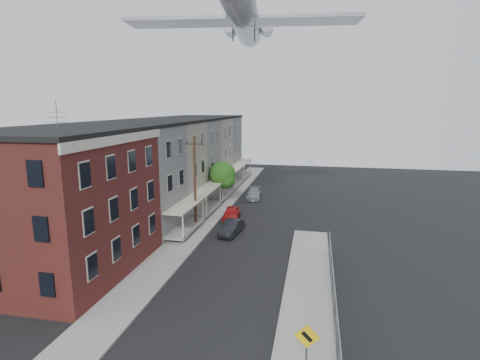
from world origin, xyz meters
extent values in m
plane|color=black|center=(0.00, 0.00, 0.00)|extent=(120.00, 120.00, 0.00)
cube|color=gray|center=(-5.50, 24.00, 0.06)|extent=(3.00, 62.00, 0.12)
cube|color=gray|center=(5.50, 6.00, 0.06)|extent=(3.00, 26.00, 0.12)
cube|color=gray|center=(-4.05, 24.00, 0.07)|extent=(0.15, 62.00, 0.14)
cube|color=gray|center=(4.05, 6.00, 0.07)|extent=(0.15, 26.00, 0.14)
cube|color=#371811|center=(-12.00, 7.00, 5.00)|extent=(10.00, 12.00, 10.00)
cube|color=black|center=(-12.00, 7.00, 10.15)|extent=(10.30, 12.30, 0.30)
cube|color=beige|center=(-6.92, 7.00, 9.70)|extent=(0.16, 12.20, 0.60)
cylinder|color=#515156|center=(-10.00, 5.00, 11.15)|extent=(0.04, 0.04, 2.00)
cube|color=slate|center=(-12.00, 16.50, 5.00)|extent=(10.00, 7.00, 10.00)
cube|color=black|center=(-12.00, 16.50, 10.15)|extent=(10.25, 7.00, 0.30)
cube|color=gray|center=(-6.10, 16.50, 0.55)|extent=(1.80, 6.40, 0.25)
cube|color=beige|center=(-6.10, 16.50, 2.75)|extent=(1.90, 6.50, 0.15)
cube|color=gray|center=(-12.00, 23.50, 5.00)|extent=(10.00, 7.00, 10.00)
cube|color=black|center=(-12.00, 23.50, 10.15)|extent=(10.25, 7.00, 0.30)
cube|color=gray|center=(-6.10, 23.50, 0.55)|extent=(1.80, 6.40, 0.25)
cube|color=beige|center=(-6.10, 23.50, 2.75)|extent=(1.90, 6.50, 0.15)
cube|color=slate|center=(-12.00, 30.50, 5.00)|extent=(10.00, 7.00, 10.00)
cube|color=black|center=(-12.00, 30.50, 10.15)|extent=(10.25, 7.00, 0.30)
cube|color=gray|center=(-6.10, 30.50, 0.55)|extent=(1.80, 6.40, 0.25)
cube|color=beige|center=(-6.10, 30.50, 2.75)|extent=(1.90, 6.50, 0.15)
cube|color=gray|center=(-12.00, 37.50, 5.00)|extent=(10.00, 7.00, 10.00)
cube|color=black|center=(-12.00, 37.50, 10.15)|extent=(10.25, 7.00, 0.30)
cube|color=gray|center=(-6.10, 37.50, 0.55)|extent=(1.80, 6.40, 0.25)
cube|color=beige|center=(-6.10, 37.50, 2.75)|extent=(1.90, 6.50, 0.15)
cube|color=slate|center=(-12.00, 44.50, 5.00)|extent=(10.00, 7.00, 10.00)
cube|color=black|center=(-12.00, 44.50, 10.15)|extent=(10.25, 7.00, 0.30)
cube|color=gray|center=(-6.10, 44.50, 0.55)|extent=(1.80, 6.40, 0.25)
cube|color=beige|center=(-6.10, 44.50, 2.75)|extent=(1.90, 6.50, 0.15)
cylinder|color=gray|center=(7.00, 2.00, 0.95)|extent=(0.06, 0.06, 1.90)
cylinder|color=gray|center=(7.00, 5.00, 0.95)|extent=(0.06, 0.06, 1.90)
cylinder|color=gray|center=(7.00, 8.00, 0.95)|extent=(0.06, 0.06, 1.90)
cylinder|color=gray|center=(7.00, 11.00, 0.95)|extent=(0.06, 0.06, 1.90)
cylinder|color=gray|center=(7.00, 14.00, 0.95)|extent=(0.06, 0.06, 1.90)
cube|color=gray|center=(7.00, 5.00, 1.85)|extent=(0.04, 18.00, 0.04)
cube|color=gray|center=(7.00, 5.00, 0.95)|extent=(0.02, 18.00, 1.80)
cylinder|color=#515156|center=(5.60, -1.00, 1.30)|extent=(0.07, 0.07, 2.60)
cube|color=#EBB40C|center=(5.60, -1.04, 2.25)|extent=(1.10, 0.03, 1.10)
cube|color=black|center=(5.60, -1.06, 2.25)|extent=(0.52, 0.02, 0.52)
cylinder|color=black|center=(-5.60, 18.00, 4.50)|extent=(0.26, 0.26, 9.00)
cube|color=black|center=(-5.60, 18.00, 8.30)|extent=(1.80, 0.12, 0.12)
cylinder|color=black|center=(-6.30, 18.00, 8.50)|extent=(0.08, 0.08, 0.25)
cylinder|color=black|center=(-4.90, 18.00, 8.50)|extent=(0.08, 0.08, 0.25)
cylinder|color=black|center=(-5.40, 28.00, 1.20)|extent=(0.24, 0.24, 2.40)
sphere|color=#174512|center=(-5.40, 28.00, 3.60)|extent=(3.20, 3.20, 3.20)
sphere|color=#174512|center=(-4.90, 27.70, 3.04)|extent=(2.24, 2.24, 2.24)
imported|color=#B1161A|center=(-2.85, 21.59, 0.68)|extent=(2.02, 4.14, 1.36)
imported|color=black|center=(-1.80, 17.09, 0.65)|extent=(1.81, 4.10, 1.31)
imported|color=gray|center=(-2.01, 31.13, 0.61)|extent=(2.10, 4.35, 1.22)
cylinder|color=silver|center=(-2.30, 25.11, 21.17)|extent=(5.83, 23.65, 3.13)
cone|color=silver|center=(-3.66, 36.75, 21.17)|extent=(3.45, 3.27, 3.13)
cube|color=#939399|center=(-2.13, 23.65, 20.20)|extent=(23.77, 6.80, 0.34)
cylinder|color=#939399|center=(-5.60, 33.08, 21.37)|extent=(2.01, 4.06, 1.56)
cylinder|color=#939399|center=(-0.94, 33.63, 21.37)|extent=(2.01, 4.06, 1.56)
cube|color=silver|center=(-3.61, 36.27, 23.91)|extent=(0.67, 3.72, 5.47)
cylinder|color=#515156|center=(-1.17, 15.40, 19.41)|extent=(0.16, 0.16, 1.17)
camera|label=1|loc=(5.66, -15.53, 11.82)|focal=28.00mm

